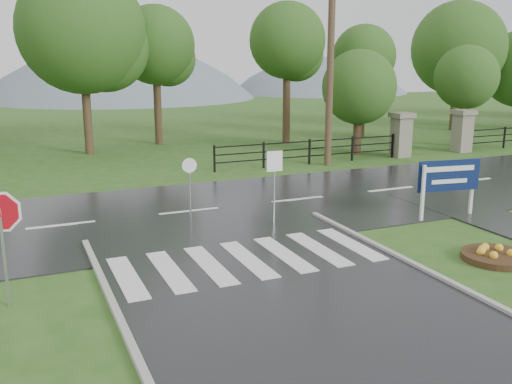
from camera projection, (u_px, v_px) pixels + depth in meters
name	position (u px, v px, depth m)	size (l,w,h in m)	color
ground	(360.00, 355.00, 9.74)	(120.00, 120.00, 0.00)	#2D561C
main_road	(189.00, 212.00, 18.67)	(90.00, 8.00, 0.04)	black
crosswalk	(248.00, 259.00, 14.19)	(6.50, 2.80, 0.02)	silver
pillar_west	(401.00, 134.00, 28.78)	(1.00, 1.00, 2.24)	gray
pillar_east	(462.00, 130.00, 30.33)	(1.00, 1.00, 2.24)	gray
fence_west	(310.00, 149.00, 26.86)	(9.58, 0.08, 1.20)	black
hills	(93.00, 222.00, 72.70)	(102.00, 48.00, 48.00)	slate
treeline	(132.00, 149.00, 31.55)	(83.20, 5.20, 10.00)	#254E18
stop_sign	(1.00, 222.00, 11.24)	(1.12, 0.27, 2.57)	#939399
estate_billboard	(449.00, 178.00, 17.72)	(2.12, 0.36, 1.86)	silver
flower_bed	(496.00, 255.00, 14.27)	(1.70, 1.70, 0.34)	#332111
reg_sign_small	(274.00, 173.00, 16.97)	(0.50, 0.06, 2.26)	#939399
reg_sign_round	(190.00, 180.00, 17.54)	(0.46, 0.08, 1.96)	#939399
utility_pole_east	(330.00, 59.00, 25.72)	(1.70, 0.32, 9.57)	#473523
entrance_tree_left	(359.00, 87.00, 28.97)	(3.79, 3.79, 5.37)	#3D2B1C
entrance_tree_right	(466.00, 78.00, 31.59)	(3.51, 3.51, 5.63)	#3D2B1C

